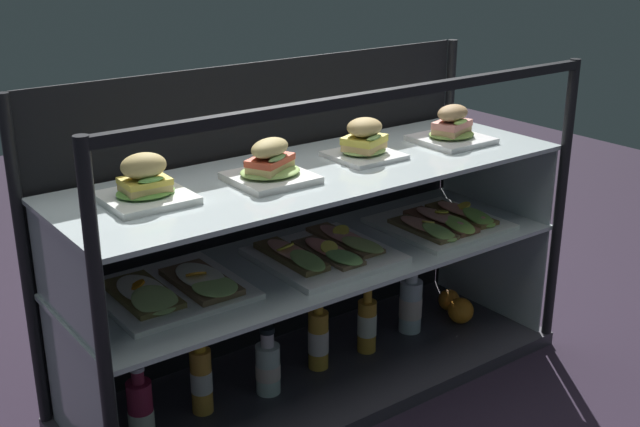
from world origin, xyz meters
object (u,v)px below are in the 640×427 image
(juice_bottle_front_middle, at_px, (367,324))
(juice_bottle_front_fourth, at_px, (411,304))
(juice_bottle_front_left_end, at_px, (201,378))
(open_sandwich_tray_right_of_center, at_px, (325,253))
(open_sandwich_tray_near_left_corner, at_px, (443,222))
(open_sandwich_tray_far_left, at_px, (174,289))
(orange_fruit_near_left_post, at_px, (449,300))
(plated_roll_sandwich_near_left_corner, at_px, (364,142))
(plated_roll_sandwich_mid_left, at_px, (145,184))
(orange_fruit_beside_bottles, at_px, (461,311))
(plated_roll_sandwich_mid_right, at_px, (452,129))
(juice_bottle_tucked_behind, at_px, (318,338))
(plated_roll_sandwich_center, at_px, (270,166))
(juice_bottle_front_second, at_px, (141,411))
(juice_bottle_back_center, at_px, (267,366))

(juice_bottle_front_middle, height_order, juice_bottle_front_fourth, juice_bottle_front_fourth)
(juice_bottle_front_left_end, bearing_deg, open_sandwich_tray_right_of_center, -7.45)
(open_sandwich_tray_near_left_corner, height_order, juice_bottle_front_middle, open_sandwich_tray_near_left_corner)
(open_sandwich_tray_far_left, relative_size, orange_fruit_near_left_post, 4.76)
(juice_bottle_front_left_end, xyz_separation_m, orange_fruit_near_left_post, (0.94, 0.03, -0.06))
(plated_roll_sandwich_near_left_corner, bearing_deg, open_sandwich_tray_right_of_center, -167.33)
(plated_roll_sandwich_near_left_corner, bearing_deg, juice_bottle_front_left_end, 178.80)
(open_sandwich_tray_near_left_corner, xyz_separation_m, juice_bottle_front_middle, (-0.24, 0.05, -0.29))
(plated_roll_sandwich_mid_left, xyz_separation_m, plated_roll_sandwich_near_left_corner, (0.64, -0.02, 0.00))
(plated_roll_sandwich_mid_left, distance_m, orange_fruit_beside_bottles, 1.19)
(plated_roll_sandwich_mid_right, relative_size, juice_bottle_front_fourth, 0.87)
(open_sandwich_tray_far_left, bearing_deg, juice_bottle_front_left_end, 7.90)
(open_sandwich_tray_far_left, xyz_separation_m, juice_bottle_front_left_end, (0.06, 0.01, -0.28))
(plated_roll_sandwich_near_left_corner, xyz_separation_m, juice_bottle_tucked_behind, (-0.15, 0.01, -0.56))
(plated_roll_sandwich_mid_right, relative_size, orange_fruit_near_left_post, 2.75)
(open_sandwich_tray_near_left_corner, relative_size, juice_bottle_front_fourth, 1.50)
(plated_roll_sandwich_center, relative_size, open_sandwich_tray_far_left, 0.56)
(plated_roll_sandwich_mid_left, bearing_deg, open_sandwich_tray_right_of_center, -6.66)
(plated_roll_sandwich_mid_left, height_order, juice_bottle_front_second, plated_roll_sandwich_mid_left)
(plated_roll_sandwich_mid_left, relative_size, plated_roll_sandwich_near_left_corner, 1.08)
(plated_roll_sandwich_mid_right, bearing_deg, juice_bottle_tucked_behind, 175.59)
(open_sandwich_tray_near_left_corner, distance_m, juice_bottle_front_fourth, 0.30)
(plated_roll_sandwich_center, bearing_deg, juice_bottle_back_center, 139.86)
(juice_bottle_front_left_end, relative_size, orange_fruit_beside_bottles, 2.75)
(juice_bottle_front_second, xyz_separation_m, juice_bottle_front_fourth, (0.92, 0.02, 0.01))
(open_sandwich_tray_far_left, relative_size, juice_bottle_tucked_behind, 1.47)
(plated_roll_sandwich_mid_left, xyz_separation_m, orange_fruit_near_left_post, (1.05, 0.03, -0.61))
(juice_bottle_back_center, relative_size, juice_bottle_front_fourth, 0.87)
(juice_bottle_tucked_behind, bearing_deg, juice_bottle_front_second, -178.18)
(plated_roll_sandwich_mid_left, height_order, juice_bottle_front_left_end, plated_roll_sandwich_mid_left)
(plated_roll_sandwich_center, relative_size, plated_roll_sandwich_near_left_corner, 1.07)
(open_sandwich_tray_far_left, bearing_deg, open_sandwich_tray_right_of_center, -5.16)
(open_sandwich_tray_right_of_center, bearing_deg, juice_bottle_front_fourth, 7.92)
(juice_bottle_front_second, height_order, juice_bottle_front_middle, juice_bottle_front_middle)
(open_sandwich_tray_right_of_center, xyz_separation_m, juice_bottle_back_center, (-0.17, 0.02, -0.30))
(juice_bottle_front_second, distance_m, orange_fruit_near_left_post, 1.12)
(juice_bottle_front_second, distance_m, orange_fruit_beside_bottles, 1.09)
(juice_bottle_front_second, bearing_deg, juice_bottle_tucked_behind, 1.82)
(open_sandwich_tray_near_left_corner, xyz_separation_m, orange_fruit_near_left_post, (0.15, 0.10, -0.34))
(plated_roll_sandwich_mid_left, xyz_separation_m, open_sandwich_tray_right_of_center, (0.47, -0.06, -0.27))
(juice_bottle_front_middle, bearing_deg, open_sandwich_tray_right_of_center, -169.05)
(orange_fruit_near_left_post, bearing_deg, plated_roll_sandwich_mid_right, -146.49)
(plated_roll_sandwich_center, bearing_deg, plated_roll_sandwich_mid_left, 172.12)
(juice_bottle_tucked_behind, xyz_separation_m, orange_fruit_near_left_post, (0.56, 0.03, -0.06))
(juice_bottle_front_fourth, xyz_separation_m, orange_fruit_near_left_post, (0.20, 0.03, -0.06))
(open_sandwich_tray_far_left, bearing_deg, plated_roll_sandwich_center, -5.70)
(plated_roll_sandwich_mid_left, height_order, plated_roll_sandwich_mid_right, plated_roll_sandwich_mid_left)
(open_sandwich_tray_far_left, relative_size, orange_fruit_beside_bottles, 4.09)
(open_sandwich_tray_far_left, height_order, open_sandwich_tray_near_left_corner, open_sandwich_tray_far_left)
(juice_bottle_front_second, bearing_deg, orange_fruit_near_left_post, 2.66)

